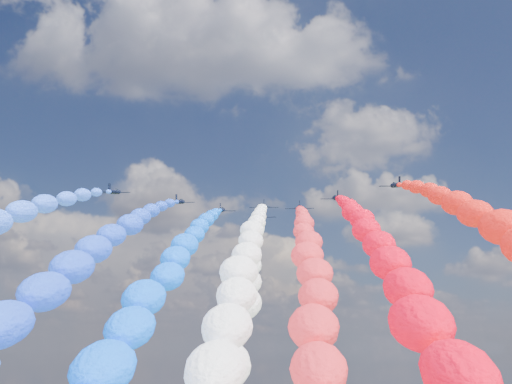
# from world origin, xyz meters

# --- Properties ---
(jet_0) EXTENTS (8.34, 11.30, 4.91)m
(jet_0) POSITION_xyz_m (-35.61, -5.89, 90.87)
(jet_0) COLOR black
(jet_1) EXTENTS (8.69, 11.55, 4.91)m
(jet_1) POSITION_xyz_m (-20.85, 5.75, 90.87)
(jet_1) COLOR black
(trail_1) EXTENTS (6.61, 126.30, 55.05)m
(trail_1) POSITION_xyz_m (-20.85, -58.57, 65.55)
(trail_1) COLOR blue
(jet_2) EXTENTS (8.14, 11.15, 4.91)m
(jet_2) POSITION_xyz_m (-10.53, 16.51, 90.87)
(jet_2) COLOR black
(trail_2) EXTENTS (6.61, 126.30, 55.05)m
(trail_2) POSITION_xyz_m (-10.53, -47.81, 65.55)
(trail_2) COLOR #0656FF
(jet_3) EXTENTS (8.68, 11.54, 4.91)m
(jet_3) POSITION_xyz_m (1.72, 12.69, 90.87)
(jet_3) COLOR black
(trail_3) EXTENTS (6.61, 126.30, 55.05)m
(trail_3) POSITION_xyz_m (1.72, -51.63, 65.55)
(trail_3) COLOR white
(jet_4) EXTENTS (8.51, 11.42, 4.91)m
(jet_4) POSITION_xyz_m (0.85, 25.75, 90.87)
(jet_4) COLOR black
(trail_4) EXTENTS (6.61, 126.30, 55.05)m
(trail_4) POSITION_xyz_m (0.85, -38.56, 65.55)
(trail_4) COLOR white
(jet_5) EXTENTS (8.12, 11.14, 4.91)m
(jet_5) POSITION_xyz_m (11.73, 14.53, 90.87)
(jet_5) COLOR black
(trail_5) EXTENTS (6.61, 126.30, 55.05)m
(trail_5) POSITION_xyz_m (11.73, -49.79, 65.55)
(trail_5) COLOR red
(jet_6) EXTENTS (8.57, 11.46, 4.91)m
(jet_6) POSITION_xyz_m (21.22, 3.74, 90.87)
(jet_6) COLOR black
(trail_6) EXTENTS (6.61, 126.30, 55.05)m
(trail_6) POSITION_xyz_m (21.22, -60.58, 65.55)
(trail_6) COLOR red
(jet_7) EXTENTS (8.70, 11.55, 4.91)m
(jet_7) POSITION_xyz_m (34.87, -8.51, 90.87)
(jet_7) COLOR black
(trail_7) EXTENTS (6.61, 126.30, 55.05)m
(trail_7) POSITION_xyz_m (34.87, -72.82, 65.55)
(trail_7) COLOR red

